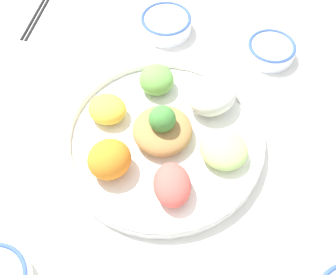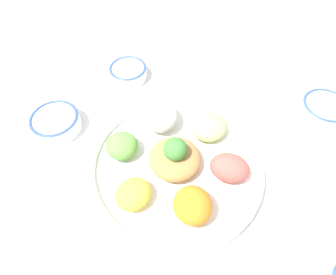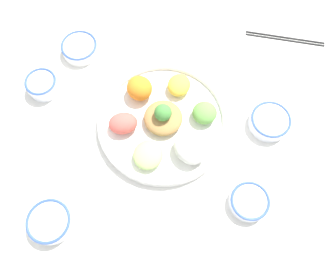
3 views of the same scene
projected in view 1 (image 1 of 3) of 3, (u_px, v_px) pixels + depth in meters
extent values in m
plane|color=white|center=(158.00, 139.00, 0.72)|extent=(2.40, 2.40, 0.00)
cylinder|color=white|center=(164.00, 138.00, 0.71)|extent=(0.37, 0.37, 0.02)
torus|color=white|center=(164.00, 134.00, 0.70)|extent=(0.37, 0.37, 0.02)
ellipsoid|color=#E55B51|center=(172.00, 185.00, 0.62)|extent=(0.10, 0.10, 0.05)
ellipsoid|color=#B7DB7A|center=(224.00, 150.00, 0.66)|extent=(0.10, 0.10, 0.04)
ellipsoid|color=white|center=(212.00, 96.00, 0.72)|extent=(0.11, 0.10, 0.06)
ellipsoid|color=#6BAD4C|center=(157.00, 80.00, 0.74)|extent=(0.09, 0.09, 0.05)
ellipsoid|color=yellow|center=(107.00, 109.00, 0.71)|extent=(0.08, 0.09, 0.04)
ellipsoid|color=orange|center=(109.00, 159.00, 0.64)|extent=(0.09, 0.08, 0.06)
ellipsoid|color=#AD7F47|center=(164.00, 129.00, 0.69)|extent=(0.11, 0.11, 0.04)
sphere|color=#478E3D|center=(163.00, 118.00, 0.66)|extent=(0.05, 0.05, 0.05)
cylinder|color=white|center=(166.00, 25.00, 0.86)|extent=(0.11, 0.11, 0.04)
torus|color=#38569E|center=(166.00, 19.00, 0.85)|extent=(0.11, 0.11, 0.01)
cylinder|color=white|center=(166.00, 20.00, 0.85)|extent=(0.09, 0.09, 0.00)
cylinder|color=white|center=(271.00, 51.00, 0.82)|extent=(0.10, 0.10, 0.03)
torus|color=#38569E|center=(272.00, 46.00, 0.81)|extent=(0.10, 0.10, 0.01)
cylinder|color=maroon|center=(272.00, 47.00, 0.81)|extent=(0.08, 0.08, 0.00)
cylinder|color=black|center=(41.00, 3.00, 0.92)|extent=(0.22, 0.13, 0.01)
cylinder|color=black|center=(45.00, 4.00, 0.92)|extent=(0.22, 0.13, 0.01)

